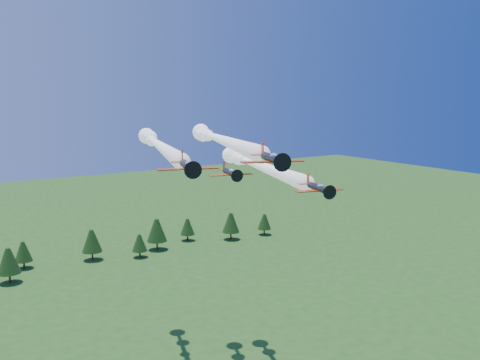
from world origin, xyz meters
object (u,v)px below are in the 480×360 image
plane_right (256,164)px  plane_lead (220,139)px  plane_left (158,144)px  plane_slot (230,173)px

plane_right → plane_lead: bearing=-167.5°
plane_lead → plane_left: 13.46m
plane_lead → plane_slot: (-7.80, -16.08, -3.73)m
plane_left → plane_right: plane_left is taller
plane_right → plane_slot: bearing=-119.5°
plane_right → plane_slot: 22.22m
plane_lead → plane_right: 9.52m
plane_slot → plane_right: bearing=59.5°
plane_slot → plane_left: bearing=104.4°
plane_lead → plane_slot: size_ratio=7.26×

